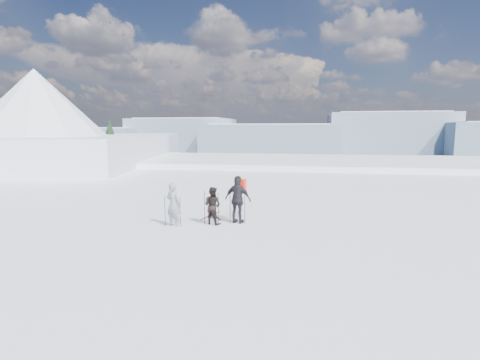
# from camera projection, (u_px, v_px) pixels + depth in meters

# --- Properties ---
(lake_basin) EXTENTS (820.00, 820.00, 71.62)m
(lake_basin) POSITION_uv_depth(u_px,v_px,m) (295.00, 221.00, 41.69)
(lake_basin) COLOR white
(lake_basin) RESTS_ON ground
(far_mountain_range) EXTENTS (770.00, 110.00, 53.00)m
(far_mountain_range) POSITION_uv_depth(u_px,v_px,m) (329.00, 137.00, 451.34)
(far_mountain_range) COLOR slate
(far_mountain_range) RESTS_ON ground
(near_ridge) EXTENTS (31.37, 35.68, 25.62)m
(near_ridge) POSITION_uv_depth(u_px,v_px,m) (73.00, 189.00, 45.14)
(near_ridge) COLOR white
(near_ridge) RESTS_ON ground
(skier_grey) EXTENTS (0.72, 0.59, 1.71)m
(skier_grey) POSITION_uv_depth(u_px,v_px,m) (173.00, 204.00, 14.53)
(skier_grey) COLOR gray
(skier_grey) RESTS_ON ground
(skier_dark) EXTENTS (0.88, 0.78, 1.50)m
(skier_dark) POSITION_uv_depth(u_px,v_px,m) (212.00, 206.00, 14.83)
(skier_dark) COLOR black
(skier_dark) RESTS_ON ground
(skier_pack) EXTENTS (1.21, 0.76, 1.92)m
(skier_pack) POSITION_uv_depth(u_px,v_px,m) (238.00, 200.00, 14.96)
(skier_pack) COLOR black
(skier_pack) RESTS_ON ground
(backpack) EXTENTS (0.46, 0.33, 0.57)m
(backpack) POSITION_uv_depth(u_px,v_px,m) (241.00, 168.00, 15.01)
(backpack) COLOR red
(backpack) RESTS_ON skier_pack
(ski_poles) EXTENTS (3.04, 0.89, 1.33)m
(ski_poles) POSITION_uv_depth(u_px,v_px,m) (207.00, 209.00, 14.75)
(ski_poles) COLOR black
(ski_poles) RESTS_ON ground
(skis_loose) EXTENTS (0.99, 1.67, 0.03)m
(skis_loose) POSITION_uv_depth(u_px,v_px,m) (212.00, 216.00, 16.31)
(skis_loose) COLOR black
(skis_loose) RESTS_ON ground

